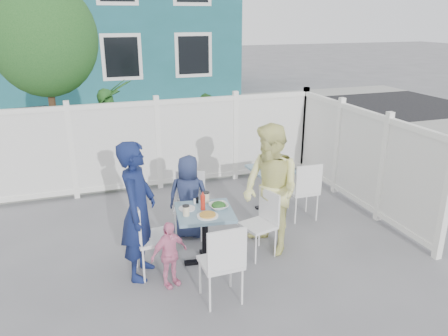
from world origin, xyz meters
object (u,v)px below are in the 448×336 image
object	(u,v)px
woman	(271,190)
utility_cabinet	(34,143)
chair_left	(146,232)
toddler	(169,254)
chair_back	(190,199)
main_table	(205,223)
chair_near	(223,259)
man	(138,211)
boy	(189,197)
spare_table	(271,177)
chair_right	(263,218)

from	to	relation	value
woman	utility_cabinet	bearing A→B (deg)	-158.12
chair_left	woman	bearing A→B (deg)	86.79
toddler	chair_back	bearing A→B (deg)	43.62
main_table	chair_near	xyz separation A→B (m)	(-0.05, -0.86, -0.01)
utility_cabinet	chair_left	distance (m)	4.58
woman	toddler	distance (m)	1.55
man	woman	xyz separation A→B (m)	(1.70, 0.05, 0.02)
man	boy	world-z (taller)	man
chair_near	woman	distance (m)	1.36
chair_back	utility_cabinet	bearing A→B (deg)	-36.22
utility_cabinet	spare_table	distance (m)	4.78
utility_cabinet	man	world-z (taller)	man
chair_left	chair_right	size ratio (longest dim) A/B	1.10
utility_cabinet	chair_near	bearing A→B (deg)	-76.98
man	woman	size ratio (longest dim) A/B	0.98
chair_back	main_table	bearing A→B (deg)	108.98
man	chair_back	bearing A→B (deg)	-21.63
spare_table	chair_right	xyz separation A→B (m)	(-0.72, -1.31, -0.02)
main_table	boy	distance (m)	0.78
boy	woman	bearing A→B (deg)	165.81
chair_left	man	xyz separation A→B (m)	(-0.07, 0.01, 0.29)
spare_table	boy	xyz separation A→B (m)	(-1.49, -0.52, 0.07)
chair_left	boy	world-z (taller)	boy
spare_table	woman	bearing A→B (deg)	-115.28
spare_table	chair_near	bearing A→B (deg)	-125.54
utility_cabinet	toddler	bearing A→B (deg)	-79.69
chair_back	chair_near	bearing A→B (deg)	108.31
toddler	utility_cabinet	bearing A→B (deg)	88.84
main_table	boy	world-z (taller)	boy
spare_table	man	world-z (taller)	man
man	boy	bearing A→B (deg)	-22.45
chair_left	spare_table	bearing A→B (deg)	115.23
woman	chair_right	bearing A→B (deg)	-76.50
chair_right	chair_left	bearing A→B (deg)	74.91
chair_near	man	xyz separation A→B (m)	(-0.75, 0.86, 0.29)
chair_back	man	distance (m)	1.21
chair_left	woman	distance (m)	1.66
utility_cabinet	toddler	distance (m)	4.97
boy	chair_right	bearing A→B (deg)	158.93
chair_back	toddler	world-z (taller)	chair_back
man	woman	distance (m)	1.70
utility_cabinet	spare_table	bearing A→B (deg)	-48.87
chair_back	man	xyz separation A→B (m)	(-0.83, -0.83, 0.31)
chair_left	chair_right	xyz separation A→B (m)	(1.50, -0.01, -0.05)
spare_table	boy	world-z (taller)	boy
utility_cabinet	chair_right	xyz separation A→B (m)	(2.98, -4.35, -0.11)
chair_back	man	size ratio (longest dim) A/B	0.54
main_table	spare_table	size ratio (longest dim) A/B	1.14
chair_left	woman	size ratio (longest dim) A/B	0.55
chair_back	boy	world-z (taller)	boy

